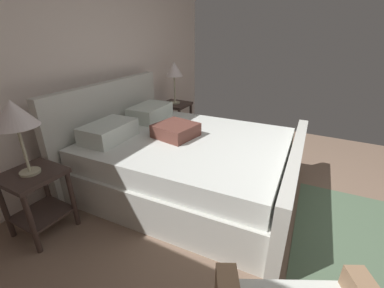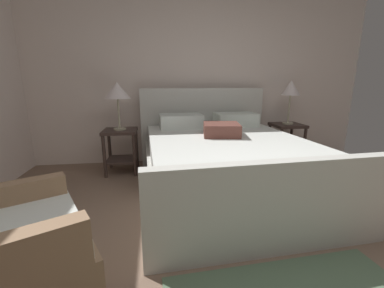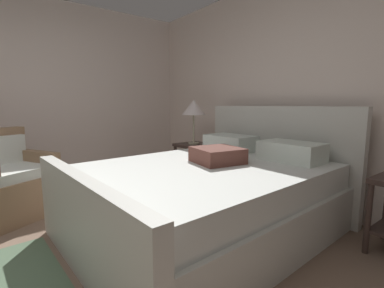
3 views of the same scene
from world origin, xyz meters
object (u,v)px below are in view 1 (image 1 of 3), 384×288
nightstand_right (175,115)px  table_lamp_right (174,70)px  bed (185,160)px  table_lamp_left (14,115)px  nightstand_left (36,193)px

nightstand_right → table_lamp_right: 0.72m
nightstand_right → table_lamp_right: (0.00, 0.00, 0.72)m
bed → nightstand_right: (1.24, 0.89, 0.06)m
bed → nightstand_right: bearing=35.6°
nightstand_right → bed: bearing=-144.4°
table_lamp_right → table_lamp_left: bearing=-177.0°
bed → nightstand_left: bed is taller
table_lamp_right → nightstand_left: bearing=-177.0°
table_lamp_left → bed: bearing=-31.7°
nightstand_left → nightstand_right: bearing=3.0°
nightstand_right → table_lamp_left: table_lamp_left is taller
nightstand_left → table_lamp_left: table_lamp_left is taller
bed → nightstand_right: size_ratio=3.93×
table_lamp_right → bed: bearing=-144.4°
nightstand_right → nightstand_left: size_ratio=1.00×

